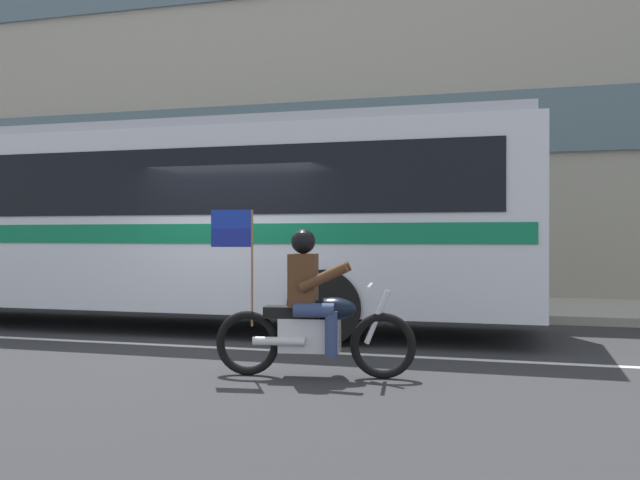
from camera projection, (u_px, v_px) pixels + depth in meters
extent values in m
plane|color=#2B2B2D|center=(229.00, 341.00, 10.00)|extent=(60.00, 60.00, 0.00)
cube|color=#A39E93|center=(326.00, 303.00, 14.90)|extent=(28.00, 3.80, 0.15)
cube|color=silver|center=(212.00, 347.00, 9.42)|extent=(26.60, 0.14, 0.01)
cube|color=gray|center=(351.00, 61.00, 17.09)|extent=(28.00, 0.80, 11.54)
cube|color=#4C606B|center=(347.00, 129.00, 16.67)|extent=(25.76, 0.10, 1.40)
cube|color=silver|center=(140.00, 222.00, 11.74)|extent=(12.93, 2.60, 2.70)
cube|color=black|center=(140.00, 189.00, 11.74)|extent=(11.90, 2.63, 0.96)
cube|color=#0F7247|center=(140.00, 234.00, 11.74)|extent=(12.68, 2.63, 0.28)
cube|color=#ADB1BA|center=(140.00, 138.00, 11.73)|extent=(12.68, 2.47, 0.16)
cylinder|color=black|center=(326.00, 307.00, 9.63)|extent=(1.04, 0.30, 1.04)
torus|color=black|center=(383.00, 346.00, 7.35)|extent=(0.70, 0.19, 0.69)
torus|color=black|center=(248.00, 343.00, 7.54)|extent=(0.70, 0.19, 0.69)
cube|color=silver|center=(310.00, 335.00, 7.45)|extent=(0.67, 0.37, 0.36)
ellipsoid|color=black|center=(333.00, 309.00, 7.41)|extent=(0.52, 0.35, 0.24)
cube|color=black|center=(291.00, 312.00, 7.47)|extent=(0.59, 0.34, 0.12)
cylinder|color=silver|center=(377.00, 317.00, 7.35)|extent=(0.28, 0.10, 0.58)
cylinder|color=silver|center=(370.00, 286.00, 7.36)|extent=(0.13, 0.64, 0.04)
cylinder|color=silver|center=(279.00, 341.00, 7.33)|extent=(0.56, 0.17, 0.09)
cube|color=#4C2D19|center=(303.00, 280.00, 7.46)|extent=(0.33, 0.40, 0.56)
sphere|color=black|center=(303.00, 241.00, 7.45)|extent=(0.26, 0.26, 0.26)
cylinder|color=navy|center=(319.00, 307.00, 7.62)|extent=(0.44, 0.21, 0.15)
cylinder|color=navy|center=(335.00, 329.00, 7.59)|extent=(0.13, 0.13, 0.46)
cylinder|color=navy|center=(314.00, 310.00, 7.26)|extent=(0.44, 0.21, 0.15)
cylinder|color=navy|center=(331.00, 334.00, 7.24)|extent=(0.13, 0.13, 0.46)
cylinder|color=#4C2D19|center=(328.00, 275.00, 7.62)|extent=(0.53, 0.19, 0.32)
cylinder|color=#4C2D19|center=(323.00, 278.00, 7.23)|extent=(0.53, 0.19, 0.32)
cylinder|color=olive|center=(252.00, 268.00, 7.53)|extent=(0.02, 0.02, 1.25)
cube|color=#1933A5|center=(231.00, 219.00, 7.56)|extent=(0.44, 0.09, 0.20)
cube|color=navy|center=(231.00, 238.00, 7.56)|extent=(0.44, 0.09, 0.20)
cylinder|color=gold|center=(356.00, 289.00, 13.92)|extent=(0.22, 0.22, 0.58)
sphere|color=gold|center=(356.00, 271.00, 13.92)|extent=(0.20, 0.20, 0.20)
cylinder|color=gold|center=(354.00, 289.00, 13.78)|extent=(0.09, 0.10, 0.09)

